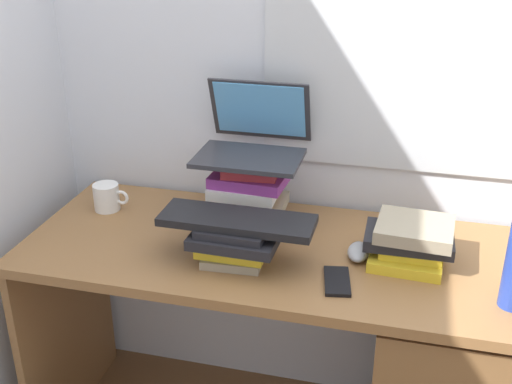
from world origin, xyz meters
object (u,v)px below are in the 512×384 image
Objects in this scene: book_stack_keyboard_riser at (235,240)px; computer_mouse at (359,251)px; cell_phone at (337,281)px; mug at (107,197)px; book_stack_side at (410,241)px; laptop at (254,137)px; book_stack_tall at (249,194)px; desk at (415,371)px; keyboard at (237,220)px.

book_stack_keyboard_riser reaches higher than computer_mouse.
mug is at bearing 151.62° from cell_phone.
book_stack_side is 2.30× the size of computer_mouse.
laptop is (-0.49, 0.17, 0.20)m from book_stack_side.
mug is (-0.82, 0.11, 0.03)m from computer_mouse.
laptop is at bearing 94.08° from book_stack_keyboard_riser.
book_stack_tall is 0.99× the size of book_stack_side.
book_stack_keyboard_riser is 1.76× the size of cell_phone.
desk is at bearing -15.22° from book_stack_tall.
laptop reaches higher than cell_phone.
laptop is (-0.02, 0.28, 0.20)m from book_stack_keyboard_riser.
cell_phone is (-0.23, -0.12, 0.35)m from desk.
computer_mouse is 0.16m from cell_phone.
book_stack_side is (-0.05, 0.04, 0.40)m from desk.
keyboard is at bearing -22.90° from mug.
book_stack_keyboard_riser is 0.35m from computer_mouse.
mug reaches higher than cell_phone.
desk is 0.83m from laptop.
laptop is 0.52m from mug.
laptop reaches higher than keyboard.
book_stack_keyboard_riser is 2.03× the size of mug.
keyboard is at bearing -171.51° from desk.
laptop reaches higher than computer_mouse.
desk is at bearing -34.79° from book_stack_side.
book_stack_keyboard_riser is at bearing -162.42° from computer_mouse.
book_stack_tall reaches higher than mug.
book_stack_side is (0.49, -0.11, -0.04)m from book_stack_tall.
laptop is 0.52m from cell_phone.
book_stack_tall is 1.73× the size of cell_phone.
keyboard reaches higher than mug.
cell_phone is (-0.18, -0.16, -0.06)m from book_stack_side.
laptop is 0.46m from computer_mouse.
book_stack_tall reaches higher than computer_mouse.
book_stack_side is 1.76× the size of cell_phone.
book_stack_side is at bearing 13.76° from book_stack_keyboard_riser.
keyboard is at bearing 160.50° from cell_phone.
book_stack_side reaches higher than computer_mouse.
book_stack_tall reaches higher than book_stack_side.
laptop reaches higher than book_stack_tall.
book_stack_tall is at bearing 161.08° from computer_mouse.
book_stack_tall reaches higher than book_stack_keyboard_riser.
book_stack_side is at bearing 145.21° from desk.
computer_mouse is (0.33, 0.10, -0.05)m from book_stack_keyboard_riser.
mug is at bearing 172.50° from desk.
keyboard is at bearing 5.74° from book_stack_keyboard_riser.
laptop is at bearing 8.84° from mug.
desk is at bearing -7.50° from mug.
desk is 0.70m from keyboard.
computer_mouse is at bearing -175.89° from book_stack_side.
book_stack_tall is 2.00× the size of mug.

